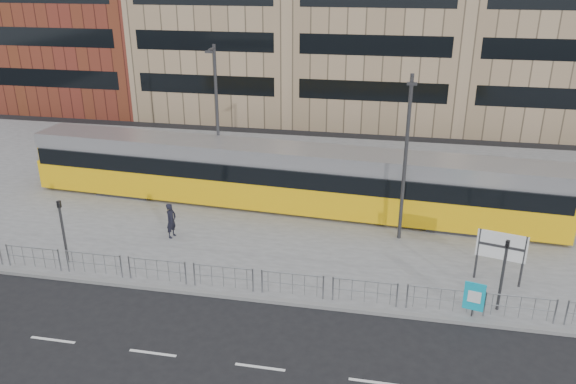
% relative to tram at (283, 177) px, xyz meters
% --- Properties ---
extents(ground, '(120.00, 120.00, 0.00)m').
position_rel_tram_xyz_m(ground, '(-0.03, -9.69, -1.93)').
color(ground, black).
rests_on(ground, ground).
extents(plaza, '(64.00, 24.00, 0.15)m').
position_rel_tram_xyz_m(plaza, '(-0.03, 2.31, -1.86)').
color(plaza, slate).
rests_on(plaza, ground).
extents(kerb, '(64.00, 0.25, 0.17)m').
position_rel_tram_xyz_m(kerb, '(-0.03, -9.64, -1.86)').
color(kerb, gray).
rests_on(kerb, ground).
extents(pedestrian_barrier, '(32.07, 0.07, 1.10)m').
position_rel_tram_xyz_m(pedestrian_barrier, '(1.97, -9.19, -0.95)').
color(pedestrian_barrier, gray).
rests_on(pedestrian_barrier, plaza).
extents(road_markings, '(62.00, 0.12, 0.01)m').
position_rel_tram_xyz_m(road_markings, '(0.97, -13.69, -1.93)').
color(road_markings, white).
rests_on(road_markings, ground).
extents(tram, '(30.32, 4.88, 3.56)m').
position_rel_tram_xyz_m(tram, '(0.00, 0.00, 0.00)').
color(tram, yellow).
rests_on(tram, plaza).
extents(station_sign, '(2.03, 0.56, 2.38)m').
position_rel_tram_xyz_m(station_sign, '(10.84, -6.40, -0.14)').
color(station_sign, '#2D2D30').
rests_on(station_sign, plaza).
extents(ad_panel, '(0.79, 0.25, 1.51)m').
position_rel_tram_xyz_m(ad_panel, '(9.51, -9.29, -0.90)').
color(ad_panel, '#2D2D30').
rests_on(ad_panel, plaza).
extents(pedestrian, '(0.57, 0.74, 1.83)m').
position_rel_tram_xyz_m(pedestrian, '(-4.77, -4.96, -0.87)').
color(pedestrian, black).
rests_on(pedestrian, plaza).
extents(traffic_light_west, '(0.18, 0.21, 3.10)m').
position_rel_tram_xyz_m(traffic_light_west, '(-8.57, -8.38, 0.19)').
color(traffic_light_west, '#2D2D30').
rests_on(traffic_light_west, plaza).
extents(traffic_light_east, '(0.22, 0.24, 3.10)m').
position_rel_tram_xyz_m(traffic_light_east, '(10.57, -8.59, 0.19)').
color(traffic_light_east, '#2D2D30').
rests_on(traffic_light_east, plaza).
extents(lamp_post_west, '(0.45, 1.04, 8.80)m').
position_rel_tram_xyz_m(lamp_post_west, '(-4.24, 1.51, 2.99)').
color(lamp_post_west, '#2D2D30').
rests_on(lamp_post_west, plaza).
extents(lamp_post_east, '(0.45, 1.04, 8.33)m').
position_rel_tram_xyz_m(lamp_post_east, '(6.60, -2.93, 2.75)').
color(lamp_post_east, '#2D2D30').
rests_on(lamp_post_east, plaza).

